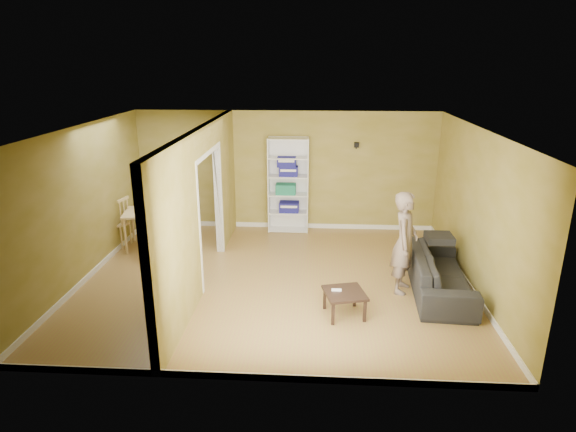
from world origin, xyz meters
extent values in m
plane|color=olive|center=(0.00, 0.00, 0.00)|extent=(6.50, 6.50, 0.00)
plane|color=white|center=(0.00, 0.00, 2.60)|extent=(6.50, 6.50, 0.00)
plane|color=olive|center=(0.00, 2.75, 1.30)|extent=(6.50, 0.00, 6.50)
plane|color=olive|center=(0.00, -2.75, 1.30)|extent=(6.50, 0.00, 6.50)
plane|color=olive|center=(-3.25, 0.00, 1.30)|extent=(0.00, 5.50, 5.50)
plane|color=olive|center=(3.25, 0.00, 1.30)|extent=(0.00, 5.50, 5.50)
cube|color=black|center=(1.50, 2.69, 1.90)|extent=(0.10, 0.10, 0.10)
imported|color=#2C2C2F|center=(2.70, -0.23, 0.42)|extent=(2.27, 1.09, 0.84)
imported|color=slate|center=(2.10, -0.25, 0.98)|extent=(0.84, 0.74, 1.97)
cube|color=white|center=(-0.36, 2.56, 1.03)|extent=(0.02, 0.38, 2.06)
cube|color=white|center=(0.48, 2.56, 1.03)|extent=(0.02, 0.38, 2.06)
cube|color=white|center=(0.06, 2.73, 1.03)|extent=(0.87, 0.02, 2.06)
cube|color=white|center=(0.06, 2.56, 0.02)|extent=(0.83, 0.38, 0.02)
cube|color=white|center=(0.06, 2.56, 0.42)|extent=(0.83, 0.38, 0.02)
cube|color=white|center=(0.06, 2.56, 0.83)|extent=(0.83, 0.38, 0.02)
cube|color=white|center=(0.06, 2.56, 1.23)|extent=(0.83, 0.38, 0.02)
cube|color=white|center=(0.06, 2.56, 1.64)|extent=(0.83, 0.38, 0.02)
cube|color=white|center=(0.06, 2.56, 2.04)|extent=(0.83, 0.38, 0.02)
cube|color=navy|center=(0.08, 2.56, 0.54)|extent=(0.43, 0.28, 0.22)
cube|color=#226960|center=(0.01, 2.56, 0.95)|extent=(0.43, 0.28, 0.22)
cube|color=navy|center=(0.07, 2.56, 1.34)|extent=(0.39, 0.26, 0.20)
cube|color=navy|center=(0.03, 2.56, 1.55)|extent=(0.40, 0.26, 0.20)
cube|color=black|center=(1.12, -1.12, 0.36)|extent=(0.57, 0.57, 0.04)
cube|color=black|center=(0.88, -1.36, 0.17)|extent=(0.05, 0.05, 0.34)
cube|color=black|center=(1.35, -1.36, 0.17)|extent=(0.05, 0.05, 0.34)
cube|color=black|center=(0.88, -0.89, 0.17)|extent=(0.05, 0.05, 0.34)
cube|color=black|center=(1.35, -0.89, 0.17)|extent=(0.05, 0.05, 0.34)
cube|color=white|center=(1.00, -1.10, 0.39)|extent=(0.15, 0.04, 0.03)
cube|color=#E9D881|center=(-2.52, 1.43, 0.73)|extent=(1.21, 0.80, 0.04)
cylinder|color=#E9D881|center=(-3.07, 1.08, 0.36)|extent=(0.05, 0.05, 0.71)
cylinder|color=#E9D881|center=(-1.97, 1.08, 0.36)|extent=(0.05, 0.05, 0.71)
cylinder|color=#E9D881|center=(-3.07, 1.78, 0.36)|extent=(0.05, 0.05, 0.71)
cylinder|color=#E9D881|center=(-1.97, 1.78, 0.36)|extent=(0.05, 0.05, 0.71)
camera|label=1|loc=(0.68, -7.52, 3.62)|focal=30.00mm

